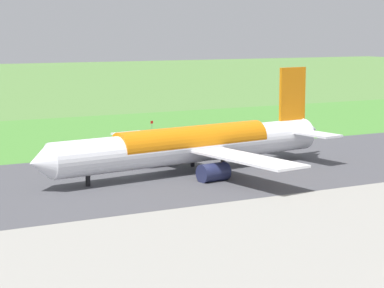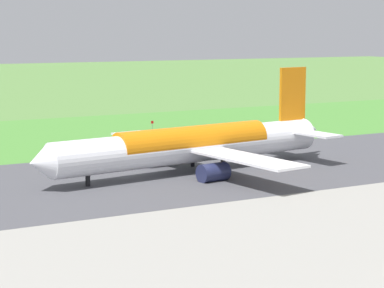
% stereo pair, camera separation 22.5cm
% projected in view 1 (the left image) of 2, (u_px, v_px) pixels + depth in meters
% --- Properties ---
extents(ground_plane, '(800.00, 800.00, 0.00)m').
position_uv_depth(ground_plane, '(137.00, 178.00, 112.41)').
color(ground_plane, '#547F3D').
extents(runway_asphalt, '(600.00, 40.70, 0.06)m').
position_uv_depth(runway_asphalt, '(137.00, 178.00, 112.40)').
color(runway_asphalt, '#47474C').
rests_on(runway_asphalt, ground).
extents(grass_verge_foreground, '(600.00, 80.00, 0.04)m').
position_uv_depth(grass_verge_foreground, '(52.00, 143.00, 147.91)').
color(grass_verge_foreground, '#478534').
rests_on(grass_verge_foreground, ground).
extents(airliner_main, '(54.11, 44.41, 15.88)m').
position_uv_depth(airliner_main, '(194.00, 145.00, 116.42)').
color(airliner_main, white).
rests_on(airliner_main, ground).
extents(no_stopping_sign, '(0.60, 0.10, 2.48)m').
position_uv_depth(no_stopping_sign, '(152.00, 125.00, 163.12)').
color(no_stopping_sign, slate).
rests_on(no_stopping_sign, ground).
extents(traffic_cone_orange, '(0.40, 0.40, 0.55)m').
position_uv_depth(traffic_cone_orange, '(148.00, 136.00, 154.66)').
color(traffic_cone_orange, orange).
rests_on(traffic_cone_orange, ground).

